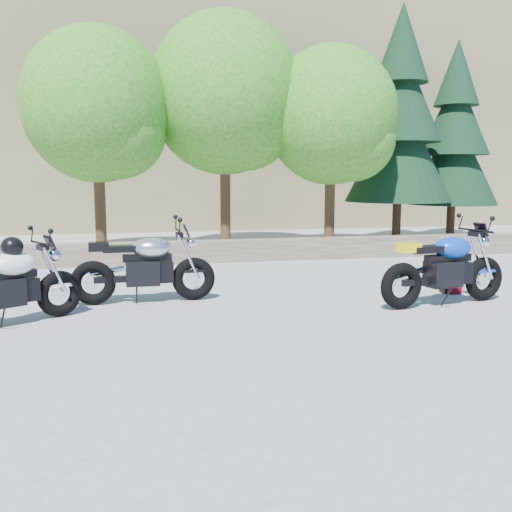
{
  "coord_description": "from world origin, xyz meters",
  "views": [
    {
      "loc": [
        -1.76,
        -7.86,
        2.02
      ],
      "look_at": [
        0.2,
        1.0,
        0.75
      ],
      "focal_mm": 40.0,
      "sensor_mm": 36.0,
      "label": 1
    }
  ],
  "objects_px": {
    "backpack": "(451,281)",
    "silver_bike": "(145,268)",
    "blue_bike": "(445,269)",
    "white_bike": "(4,283)"
  },
  "relations": [
    {
      "from": "white_bike",
      "to": "backpack",
      "type": "height_order",
      "value": "white_bike"
    },
    {
      "from": "silver_bike",
      "to": "blue_bike",
      "type": "bearing_deg",
      "value": -15.48
    },
    {
      "from": "backpack",
      "to": "silver_bike",
      "type": "bearing_deg",
      "value": 179.28
    },
    {
      "from": "white_bike",
      "to": "blue_bike",
      "type": "distance_m",
      "value": 6.53
    },
    {
      "from": "silver_bike",
      "to": "blue_bike",
      "type": "height_order",
      "value": "blue_bike"
    },
    {
      "from": "blue_bike",
      "to": "white_bike",
      "type": "bearing_deg",
      "value": 169.07
    },
    {
      "from": "blue_bike",
      "to": "backpack",
      "type": "bearing_deg",
      "value": 42.87
    },
    {
      "from": "silver_bike",
      "to": "blue_bike",
      "type": "distance_m",
      "value": 4.78
    },
    {
      "from": "blue_bike",
      "to": "backpack",
      "type": "relative_size",
      "value": 5.56
    },
    {
      "from": "silver_bike",
      "to": "backpack",
      "type": "xyz_separation_m",
      "value": [
        5.23,
        -0.39,
        -0.36
      ]
    }
  ]
}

